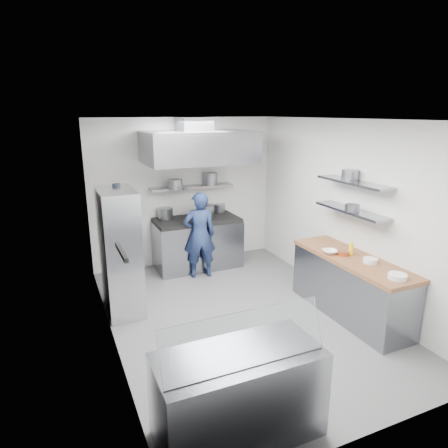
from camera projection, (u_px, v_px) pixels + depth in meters
name	position (u px, v px, depth m)	size (l,w,h in m)	color
floor	(240.00, 316.00, 5.87)	(5.00, 5.00, 0.00)	#57575A
ceiling	(243.00, 119.00, 5.11)	(5.00, 5.00, 0.00)	silver
wall_back	(184.00, 192.00, 7.69)	(3.60, 0.02, 2.80)	white
wall_front	(375.00, 300.00, 3.29)	(3.60, 0.02, 2.80)	white
wall_left	(107.00, 241.00, 4.79)	(5.00, 0.02, 2.80)	white
wall_right	(346.00, 212.00, 6.19)	(5.00, 0.02, 2.80)	white
gas_range	(197.00, 244.00, 7.64)	(1.60, 0.80, 0.90)	gray
cooktop	(197.00, 220.00, 7.51)	(1.57, 0.78, 0.06)	black
stock_pot_left	(165.00, 213.00, 7.48)	(0.28, 0.28, 0.20)	slate
stock_pot_mid	(205.00, 211.00, 7.53)	(0.33, 0.33, 0.24)	slate
stock_pot_right	(219.00, 208.00, 7.98)	(0.24, 0.24, 0.16)	slate
over_range_shelf	(192.00, 187.00, 7.56)	(1.60, 0.30, 0.04)	gray
shelf_pot_a	(175.00, 184.00, 7.20)	(0.26, 0.26, 0.18)	slate
shelf_pot_b	(210.00, 178.00, 7.74)	(0.28, 0.28, 0.22)	slate
extractor_hood	(199.00, 147.00, 6.98)	(1.90, 1.15, 0.55)	gray
hood_duct	(194.00, 124.00, 7.08)	(0.55, 0.55, 0.24)	slate
red_firebox	(119.00, 197.00, 7.15)	(0.22, 0.10, 0.26)	#A60D17
chef	(200.00, 235.00, 7.08)	(0.57, 0.37, 1.57)	navy
wire_rack	(120.00, 252.00, 5.81)	(0.50, 0.90, 1.85)	silver
rack_bin_a	(118.00, 256.00, 6.01)	(0.15, 0.19, 0.17)	white
rack_bin_b	(112.00, 218.00, 6.23)	(0.13, 0.16, 0.14)	yellow
rack_jar	(117.00, 190.00, 5.79)	(0.12, 0.12, 0.18)	black
knife_strip	(121.00, 252.00, 3.97)	(0.04, 0.55, 0.05)	black
prep_counter_base	(350.00, 288.00, 5.80)	(0.62, 2.00, 0.84)	gray
prep_counter_top	(353.00, 259.00, 5.68)	(0.65, 2.04, 0.06)	brown
plate_stack_a	(397.00, 276.00, 4.94)	(0.23, 0.23, 0.06)	white
plate_stack_b	(370.00, 260.00, 5.46)	(0.20, 0.20, 0.06)	white
copper_pan	(343.00, 253.00, 5.75)	(0.17, 0.17, 0.06)	#CC6A39
squeeze_bottle	(351.00, 249.00, 5.76)	(0.06, 0.06, 0.18)	yellow
mixing_bowl	(330.00, 252.00, 5.82)	(0.21, 0.21, 0.05)	white
wall_shelf_lower	(351.00, 211.00, 5.83)	(0.30, 1.30, 0.04)	gray
wall_shelf_upper	(354.00, 182.00, 5.72)	(0.30, 1.30, 0.04)	gray
shelf_pot_c	(352.00, 208.00, 5.70)	(0.21, 0.21, 0.10)	slate
shelf_pot_d	(350.00, 174.00, 5.83)	(0.24, 0.24, 0.14)	slate
display_case	(238.00, 395.00, 3.61)	(1.50, 0.70, 0.85)	gray
display_glass	(245.00, 339.00, 3.32)	(1.47, 0.02, 0.45)	silver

